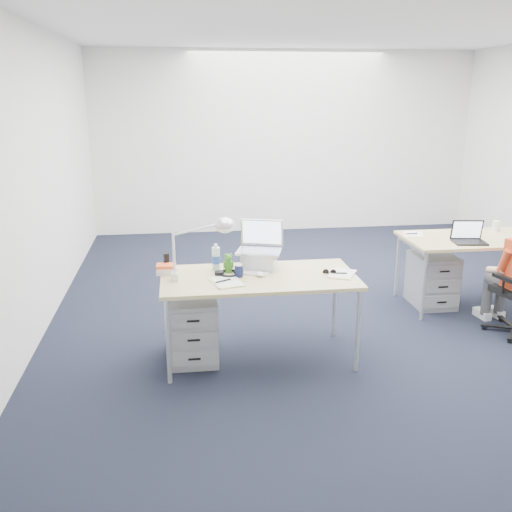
# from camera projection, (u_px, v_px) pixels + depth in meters

# --- Properties ---
(floor) EXTENTS (7.00, 7.00, 0.00)m
(floor) POSITION_uv_depth(u_px,v_px,m) (345.00, 306.00, 6.02)
(floor) COLOR black
(floor) RESTS_ON ground
(room) EXTENTS (6.02, 7.02, 2.80)m
(room) POSITION_uv_depth(u_px,v_px,m) (353.00, 142.00, 5.54)
(room) COLOR silver
(room) RESTS_ON ground
(desk_near) EXTENTS (1.60, 0.80, 0.73)m
(desk_near) POSITION_uv_depth(u_px,v_px,m) (259.00, 281.00, 4.69)
(desk_near) COLOR tan
(desk_near) RESTS_ON ground
(desk_far) EXTENTS (1.60, 0.80, 0.73)m
(desk_far) POSITION_uv_depth(u_px,v_px,m) (481.00, 242.00, 5.92)
(desk_far) COLOR tan
(desk_far) RESTS_ON ground
(drawer_pedestal_near) EXTENTS (0.40, 0.50, 0.55)m
(drawer_pedestal_near) POSITION_uv_depth(u_px,v_px,m) (193.00, 328.00, 4.78)
(drawer_pedestal_near) COLOR #97999C
(drawer_pedestal_near) RESTS_ON ground
(drawer_pedestal_far) EXTENTS (0.40, 0.50, 0.55)m
(drawer_pedestal_far) POSITION_uv_depth(u_px,v_px,m) (432.00, 280.00, 6.01)
(drawer_pedestal_far) COLOR #97999C
(drawer_pedestal_far) RESTS_ON ground
(silver_laptop) EXTENTS (0.44, 0.39, 0.39)m
(silver_laptop) POSITION_uv_depth(u_px,v_px,m) (259.00, 246.00, 4.84)
(silver_laptop) COLOR silver
(silver_laptop) RESTS_ON desk_near
(wireless_keyboard) EXTENTS (0.26, 0.19, 0.01)m
(wireless_keyboard) POSITION_uv_depth(u_px,v_px,m) (254.00, 273.00, 4.73)
(wireless_keyboard) COLOR white
(wireless_keyboard) RESTS_ON desk_near
(computer_mouse) EXTENTS (0.07, 0.10, 0.03)m
(computer_mouse) POSITION_uv_depth(u_px,v_px,m) (260.00, 274.00, 4.67)
(computer_mouse) COLOR white
(computer_mouse) RESTS_ON desk_near
(headphones) EXTENTS (0.27, 0.23, 0.04)m
(headphones) POSITION_uv_depth(u_px,v_px,m) (229.00, 273.00, 4.70)
(headphones) COLOR black
(headphones) RESTS_ON desk_near
(can_koozie) EXTENTS (0.09, 0.09, 0.11)m
(can_koozie) POSITION_uv_depth(u_px,v_px,m) (239.00, 271.00, 4.64)
(can_koozie) COLOR #141C41
(can_koozie) RESTS_ON desk_near
(water_bottle) EXTENTS (0.09, 0.09, 0.22)m
(water_bottle) POSITION_uv_depth(u_px,v_px,m) (216.00, 257.00, 4.82)
(water_bottle) COLOR silver
(water_bottle) RESTS_ON desk_near
(bear_figurine) EXTENTS (0.10, 0.09, 0.16)m
(bear_figurine) POSITION_uv_depth(u_px,v_px,m) (228.00, 263.00, 4.75)
(bear_figurine) COLOR #277920
(bear_figurine) RESTS_ON desk_near
(book_stack) EXTENTS (0.21, 0.18, 0.08)m
(book_stack) POSITION_uv_depth(u_px,v_px,m) (167.00, 269.00, 4.73)
(book_stack) COLOR silver
(book_stack) RESTS_ON desk_near
(cordless_phone) EXTENTS (0.05, 0.04, 0.15)m
(cordless_phone) POSITION_uv_depth(u_px,v_px,m) (167.00, 262.00, 4.78)
(cordless_phone) COLOR black
(cordless_phone) RESTS_ON desk_near
(papers_left) EXTENTS (0.27, 0.34, 0.01)m
(papers_left) POSITION_uv_depth(u_px,v_px,m) (226.00, 282.00, 4.52)
(papers_left) COLOR #CCD67B
(papers_left) RESTS_ON desk_near
(papers_right) EXTENTS (0.29, 0.32, 0.01)m
(papers_right) POSITION_uv_depth(u_px,v_px,m) (341.00, 274.00, 4.71)
(papers_right) COLOR #CCD67B
(papers_right) RESTS_ON desk_near
(sunglasses) EXTENTS (0.12, 0.08, 0.03)m
(sunglasses) POSITION_uv_depth(u_px,v_px,m) (330.00, 272.00, 4.73)
(sunglasses) COLOR black
(sunglasses) RESTS_ON desk_near
(desk_lamp) EXTENTS (0.48, 0.23, 0.52)m
(desk_lamp) POSITION_uv_depth(u_px,v_px,m) (194.00, 248.00, 4.52)
(desk_lamp) COLOR silver
(desk_lamp) RESTS_ON desk_near
(dark_laptop) EXTENTS (0.35, 0.34, 0.23)m
(dark_laptop) POSITION_uv_depth(u_px,v_px,m) (471.00, 232.00, 5.65)
(dark_laptop) COLOR black
(dark_laptop) RESTS_ON desk_far
(far_cup) EXTENTS (0.10, 0.10, 0.11)m
(far_cup) POSITION_uv_depth(u_px,v_px,m) (496.00, 226.00, 6.15)
(far_cup) COLOR white
(far_cup) RESTS_ON desk_far
(far_papers) EXTENTS (0.26, 0.32, 0.01)m
(far_papers) POSITION_uv_depth(u_px,v_px,m) (413.00, 235.00, 6.00)
(far_papers) COLOR white
(far_papers) RESTS_ON desk_far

